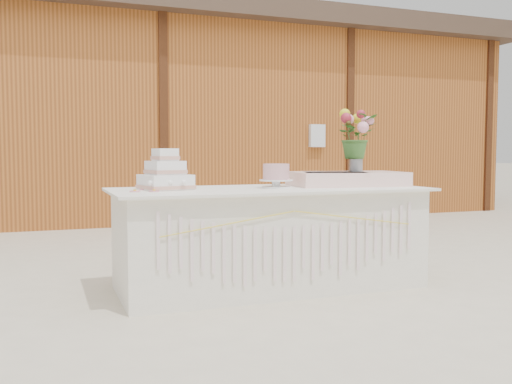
# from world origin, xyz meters

# --- Properties ---
(ground) EXTENTS (80.00, 80.00, 0.00)m
(ground) POSITION_xyz_m (0.00, 0.00, 0.00)
(ground) COLOR beige
(ground) RESTS_ON ground
(barn) EXTENTS (12.60, 4.60, 3.30)m
(barn) POSITION_xyz_m (-0.01, 5.99, 1.68)
(barn) COLOR #A65B22
(barn) RESTS_ON ground
(cake_table) EXTENTS (2.40, 1.00, 0.77)m
(cake_table) POSITION_xyz_m (0.00, -0.00, 0.39)
(cake_table) COLOR white
(cake_table) RESTS_ON ground
(wedding_cake) EXTENTS (0.40, 0.40, 0.30)m
(wedding_cake) POSITION_xyz_m (-0.79, 0.10, 0.87)
(wedding_cake) COLOR white
(wedding_cake) RESTS_ON cake_table
(pink_cake_stand) EXTENTS (0.26, 0.26, 0.19)m
(pink_cake_stand) POSITION_xyz_m (0.05, -0.02, 0.87)
(pink_cake_stand) COLOR white
(pink_cake_stand) RESTS_ON cake_table
(satin_runner) EXTENTS (0.95, 0.61, 0.11)m
(satin_runner) POSITION_xyz_m (0.71, 0.06, 0.83)
(satin_runner) COLOR #FFD5CD
(satin_runner) RESTS_ON cake_table
(flower_vase) EXTENTS (0.11, 0.11, 0.15)m
(flower_vase) POSITION_xyz_m (0.79, 0.07, 0.96)
(flower_vase) COLOR #A1A1A6
(flower_vase) RESTS_ON satin_runner
(bouquet) EXTENTS (0.35, 0.31, 0.36)m
(bouquet) POSITION_xyz_m (0.79, 0.07, 1.22)
(bouquet) COLOR #3A6A2A
(bouquet) RESTS_ON flower_vase
(loose_flowers) EXTENTS (0.20, 0.38, 0.02)m
(loose_flowers) POSITION_xyz_m (-0.97, 0.07, 0.78)
(loose_flowers) COLOR pink
(loose_flowers) RESTS_ON cake_table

